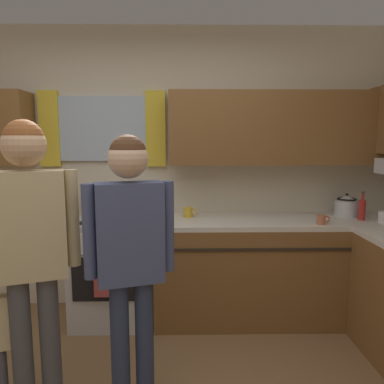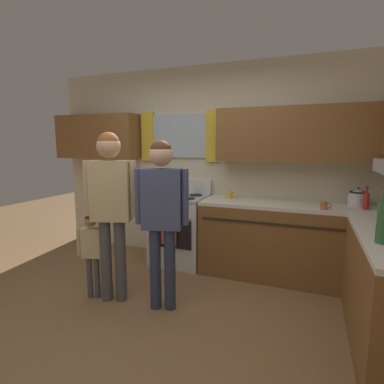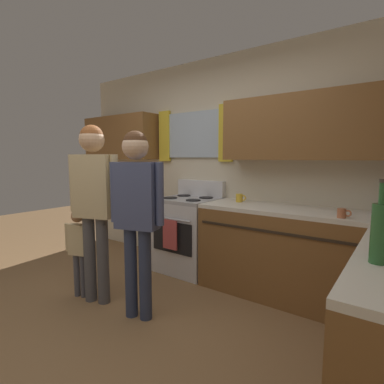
% 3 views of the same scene
% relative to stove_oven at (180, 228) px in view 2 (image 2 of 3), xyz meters
% --- Properties ---
extents(ground_plane, '(12.00, 12.00, 0.00)m').
position_rel_stove_oven_xyz_m(ground_plane, '(0.26, -1.54, -0.47)').
color(ground_plane, olive).
extents(back_wall_unit, '(4.60, 0.42, 2.60)m').
position_rel_stove_oven_xyz_m(back_wall_unit, '(0.31, 0.28, 0.97)').
color(back_wall_unit, beige).
rests_on(back_wall_unit, ground).
extents(kitchen_counter_run, '(2.20, 2.10, 0.90)m').
position_rel_stove_oven_xyz_m(kitchen_counter_run, '(1.78, -0.43, -0.02)').
color(kitchen_counter_run, brown).
rests_on(kitchen_counter_run, ground).
extents(stove_oven, '(0.69, 0.67, 1.10)m').
position_rel_stove_oven_xyz_m(stove_oven, '(0.00, 0.00, 0.00)').
color(stove_oven, silver).
rests_on(stove_oven, ground).
extents(bottle_wine_green, '(0.08, 0.08, 0.39)m').
position_rel_stove_oven_xyz_m(bottle_wine_green, '(2.06, -1.27, 0.58)').
color(bottle_wine_green, '#2D6633').
rests_on(bottle_wine_green, kitchen_counter_run).
extents(bottle_sauce_red, '(0.06, 0.06, 0.25)m').
position_rel_stove_oven_xyz_m(bottle_sauce_red, '(2.14, -0.06, 0.53)').
color(bottle_sauce_red, red).
rests_on(bottle_sauce_red, kitchen_counter_run).
extents(mug_mustard_yellow, '(0.12, 0.08, 0.09)m').
position_rel_stove_oven_xyz_m(mug_mustard_yellow, '(0.65, 0.08, 0.48)').
color(mug_mustard_yellow, gold).
rests_on(mug_mustard_yellow, kitchen_counter_run).
extents(cup_terracotta, '(0.11, 0.07, 0.08)m').
position_rel_stove_oven_xyz_m(cup_terracotta, '(1.73, -0.22, 0.47)').
color(cup_terracotta, '#B76642').
rests_on(cup_terracotta, kitchen_counter_run).
extents(mug_ceramic_white, '(0.13, 0.08, 0.09)m').
position_rel_stove_oven_xyz_m(mug_ceramic_white, '(2.27, -0.16, 0.48)').
color(mug_ceramic_white, white).
rests_on(mug_ceramic_white, kitchen_counter_run).
extents(stovetop_kettle, '(0.27, 0.20, 0.21)m').
position_rel_stove_oven_xyz_m(stovetop_kettle, '(2.08, 0.12, 0.53)').
color(stovetop_kettle, silver).
rests_on(stovetop_kettle, kitchen_counter_run).
extents(adult_holding_child, '(0.50, 0.27, 1.69)m').
position_rel_stove_oven_xyz_m(adult_holding_child, '(-0.22, -1.19, 0.60)').
color(adult_holding_child, '#4C4C51').
rests_on(adult_holding_child, ground).
extents(adult_in_plaid, '(0.48, 0.25, 1.61)m').
position_rel_stove_oven_xyz_m(adult_in_plaid, '(0.32, -1.15, 0.55)').
color(adult_in_plaid, '#2D3856').
rests_on(adult_in_plaid, ground).
extents(small_child, '(0.29, 0.14, 0.89)m').
position_rel_stove_oven_xyz_m(small_child, '(-0.44, -1.22, 0.09)').
color(small_child, '#4C4C56').
rests_on(small_child, ground).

